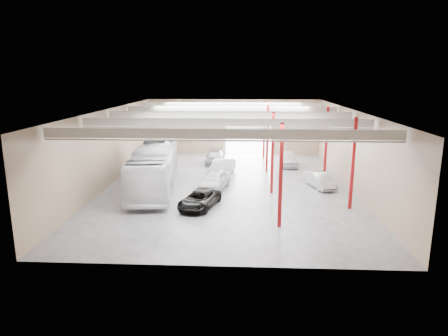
# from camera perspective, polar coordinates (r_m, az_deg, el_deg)

# --- Properties ---
(depot_shell) EXTENTS (22.12, 32.12, 7.06)m
(depot_shell) POSITION_cam_1_polar(r_m,az_deg,el_deg) (36.37, 0.94, 5.21)
(depot_shell) COLOR #4C4C51
(depot_shell) RESTS_ON ground
(coach_bus) EXTENTS (4.78, 14.24, 3.89)m
(coach_bus) POSITION_cam_1_polar(r_m,az_deg,el_deg) (36.02, -9.95, 0.03)
(coach_bus) COLOR silver
(coach_bus) RESTS_ON ground
(black_sedan) EXTENTS (3.39, 5.20, 1.33)m
(black_sedan) POSITION_cam_1_polar(r_m,az_deg,el_deg) (30.82, -3.49, -4.47)
(black_sedan) COLOR black
(black_sedan) RESTS_ON ground
(car_row_a) EXTENTS (3.01, 5.17, 1.65)m
(car_row_a) POSITION_cam_1_polar(r_m,az_deg,el_deg) (35.68, -1.35, -1.75)
(car_row_a) COLOR silver
(car_row_a) RESTS_ON ground
(car_row_b) EXTENTS (2.79, 5.10, 1.59)m
(car_row_b) POSITION_cam_1_polar(r_m,az_deg,el_deg) (41.11, -0.28, 0.20)
(car_row_b) COLOR #B7B7BC
(car_row_b) RESTS_ON ground
(car_row_c) EXTENTS (2.03, 4.92, 1.42)m
(car_row_c) POSITION_cam_1_polar(r_m,az_deg,el_deg) (46.27, -1.33, 1.53)
(car_row_c) COLOR slate
(car_row_c) RESTS_ON ground
(car_right_near) EXTENTS (2.52, 4.42, 1.38)m
(car_right_near) POSITION_cam_1_polar(r_m,az_deg,el_deg) (37.29, 13.53, -1.68)
(car_right_near) COLOR #A3A2A7
(car_right_near) RESTS_ON ground
(car_right_far) EXTENTS (2.00, 4.81, 1.63)m
(car_right_far) POSITION_cam_1_polar(r_m,az_deg,el_deg) (45.62, 9.18, 1.34)
(car_right_far) COLOR silver
(car_right_far) RESTS_ON ground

